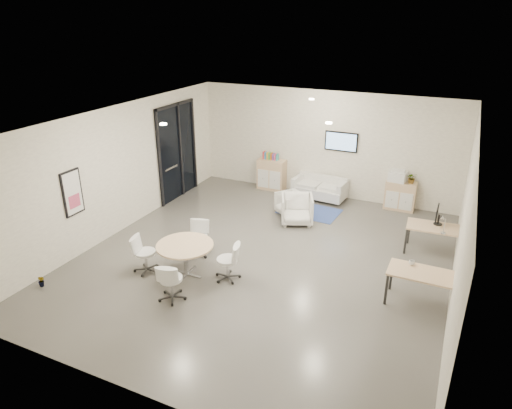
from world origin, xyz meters
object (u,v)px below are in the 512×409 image
Objects in this scene: sideboard_right at (400,196)px; desk_front at (424,276)px; sideboard_left at (272,174)px; round_table at (185,248)px; armchair_left at (290,203)px; loveseat at (320,189)px; desk_rear at (437,230)px; armchair_right at (297,208)px.

sideboard_right reaches higher than desk_front.
round_table is (0.39, -5.60, 0.17)m from sideboard_left.
desk_front is at bearing -0.14° from armchair_left.
loveseat is at bearing 76.79° from round_table.
desk_rear is at bearing 89.60° from desk_front.
loveseat is 1.33× the size of round_table.
desk_front is at bearing -42.04° from sideboard_left.
sideboard_right is 4.76m from desk_front.
sideboard_left reaches higher than sideboard_right.
sideboard_left is 2.64m from armchair_right.
sideboard_right is 6.68m from round_table.
armchair_right reaches higher than desk_rear.
armchair_left is at bearing -52.31° from sideboard_left.
sideboard_left is at bearing 105.16° from armchair_right.
desk_front is at bearing -47.41° from loveseat.
sideboard_right is at bearing 104.12° from desk_front.
round_table is at bearing -64.80° from armchair_left.
desk_rear is (1.15, -2.37, 0.20)m from sideboard_right.
sideboard_right is at bearing 18.76° from armchair_right.
sideboard_left is 5.62m from round_table.
armchair_right is 3.74m from round_table.
round_table is (-0.87, -3.97, 0.31)m from armchair_left.
round_table is (-1.24, -3.52, 0.23)m from armchair_right.
sideboard_right reaches higher than loveseat.
desk_front reaches higher than desk_rear.
armchair_left is 3.96m from desk_rear.
armchair_right is at bearing -13.45° from armchair_left.
sideboard_right reaches higher than armchair_left.
sideboard_right is 0.69× the size of round_table.
desk_rear is (5.14, -2.35, 0.13)m from sideboard_left.
armchair_left is 0.82× the size of armchair_right.
armchair_right is 0.70× the size of round_table.
sideboard_right is 1.21× the size of armchair_left.
armchair_left is at bearing -148.91° from sideboard_right.
desk_front is 1.11× the size of round_table.
loveseat is at bearing 112.19° from armchair_left.
sideboard_right is (3.99, 0.02, -0.07)m from sideboard_left.
armchair_left is at bearing 166.05° from desk_rear.
sideboard_right is 0.52× the size of loveseat.
desk_rear is (3.89, -0.72, 0.28)m from armchair_left.
sideboard_left reaches higher than round_table.
sideboard_right is 0.99× the size of armchair_right.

